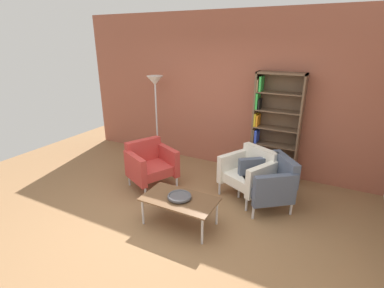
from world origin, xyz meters
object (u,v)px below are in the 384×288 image
object	(u,v)px
bookshelf_tall	(273,128)
armchair_spare_guest	(270,181)
armchair_by_bookshelf	(150,163)
decorative_bowl	(180,196)
coffee_table_low	(180,201)
floor_lamp_torchiere	(155,91)
armchair_near_window	(249,172)

from	to	relation	value
bookshelf_tall	armchair_spare_guest	distance (m)	1.15
armchair_by_bookshelf	decorative_bowl	bearing A→B (deg)	-100.80
coffee_table_low	floor_lamp_torchiere	world-z (taller)	floor_lamp_torchiere
armchair_spare_guest	floor_lamp_torchiere	xyz separation A→B (m)	(-2.51, 0.74, 1.03)
coffee_table_low	armchair_by_bookshelf	distance (m)	1.25
armchair_spare_guest	armchair_near_window	bearing A→B (deg)	-151.30
decorative_bowl	bookshelf_tall	bearing A→B (deg)	70.36
armchair_near_window	coffee_table_low	bearing A→B (deg)	-90.39
armchair_by_bookshelf	floor_lamp_torchiere	xyz separation A→B (m)	(-0.55, 1.04, 1.03)
armchair_near_window	armchair_spare_guest	distance (m)	0.39
bookshelf_tall	decorative_bowl	world-z (taller)	bookshelf_tall
decorative_bowl	floor_lamp_torchiere	distance (m)	2.57
decorative_bowl	armchair_spare_guest	world-z (taller)	armchair_spare_guest
decorative_bowl	armchair_near_window	xyz separation A→B (m)	(0.60, 1.19, -0.02)
armchair_near_window	decorative_bowl	bearing A→B (deg)	-90.39
floor_lamp_torchiere	armchair_spare_guest	bearing A→B (deg)	-16.36
decorative_bowl	floor_lamp_torchiere	world-z (taller)	floor_lamp_torchiere
coffee_table_low	armchair_spare_guest	world-z (taller)	armchair_spare_guest
bookshelf_tall	floor_lamp_torchiere	size ratio (longest dim) A/B	1.09
bookshelf_tall	coffee_table_low	bearing A→B (deg)	-109.64
decorative_bowl	armchair_by_bookshelf	xyz separation A→B (m)	(-1.00, 0.74, -0.02)
armchair_near_window	armchair_by_bookshelf	distance (m)	1.66
coffee_table_low	armchair_by_bookshelf	world-z (taller)	armchair_by_bookshelf
coffee_table_low	floor_lamp_torchiere	bearing A→B (deg)	131.20
bookshelf_tall	armchair_spare_guest	size ratio (longest dim) A/B	2.00
bookshelf_tall	decorative_bowl	bearing A→B (deg)	-109.64
bookshelf_tall	armchair_near_window	size ratio (longest dim) A/B	2.07
armchair_near_window	armchair_by_bookshelf	size ratio (longest dim) A/B	1.00
decorative_bowl	armchair_near_window	distance (m)	1.33
armchair_by_bookshelf	coffee_table_low	bearing A→B (deg)	-100.80
decorative_bowl	floor_lamp_torchiere	bearing A→B (deg)	131.20
armchair_by_bookshelf	armchair_near_window	bearing A→B (deg)	-48.62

